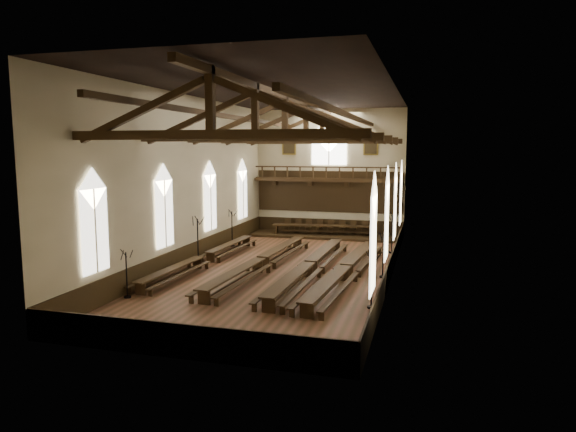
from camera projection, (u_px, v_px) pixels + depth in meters
name	position (u px, v px, depth m)	size (l,w,h in m)	color
ground	(285.00, 270.00, 29.36)	(26.00, 26.00, 0.00)	brown
room_walls	(285.00, 156.00, 28.51)	(26.00, 26.00, 26.00)	beige
wainscot_band	(285.00, 259.00, 29.28)	(12.00, 26.00, 1.20)	black
side_windows	(285.00, 205.00, 28.87)	(11.85, 19.80, 4.50)	white
end_window	(329.00, 144.00, 40.74)	(2.80, 0.12, 3.80)	white
minstrels_gallery	(328.00, 186.00, 40.95)	(11.80, 1.24, 3.70)	#332310
portraits	(329.00, 146.00, 40.75)	(7.75, 0.09, 1.45)	olive
roof_trusses	(285.00, 124.00, 28.28)	(11.70, 25.70, 2.80)	#332310
refectory_row_a	(204.00, 257.00, 30.40)	(1.63, 13.78, 0.68)	#332310
refectory_row_b	(261.00, 261.00, 29.19)	(1.92, 14.52, 0.75)	#332310
refectory_row_c	(310.00, 265.00, 28.11)	(1.73, 14.51, 0.76)	#332310
refectory_row_d	(346.00, 268.00, 27.30)	(2.04, 14.58, 0.76)	#332310
dais	(323.00, 236.00, 40.27)	(11.40, 2.83, 0.19)	black
high_table	(323.00, 226.00, 40.18)	(8.00, 1.77, 0.75)	#332310
high_chairs	(325.00, 226.00, 40.93)	(6.80, 0.51, 1.09)	#332310
candelabrum_left_near	(127.00, 283.00, 23.75)	(0.69, 0.64, 2.29)	black
candelabrum_left_mid	(198.00, 249.00, 30.98)	(0.78, 0.88, 2.87)	black
candelabrum_left_far	(232.00, 235.00, 36.30)	(0.75, 0.80, 2.63)	black
candelabrum_right_near	(371.00, 291.00, 22.19)	(0.73, 0.76, 2.53)	black
candelabrum_right_mid	(383.00, 264.00, 27.49)	(0.68, 0.75, 2.44)	black
candelabrum_right_far	(392.00, 241.00, 33.91)	(0.80, 0.83, 2.76)	black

